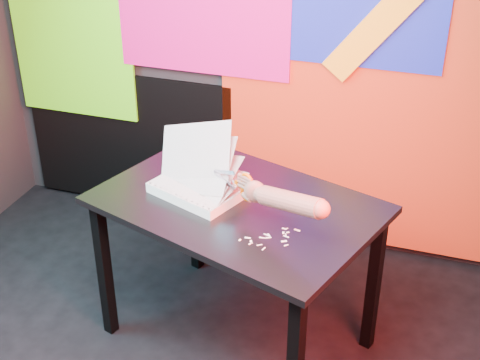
% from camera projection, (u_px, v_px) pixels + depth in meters
% --- Properties ---
extents(room, '(3.01, 3.01, 2.71)m').
position_uv_depth(room, '(110.00, 112.00, 2.13)').
color(room, black).
rests_on(room, ground).
extents(backdrop, '(2.88, 0.05, 2.08)m').
position_uv_depth(backdrop, '(260.00, 77.00, 3.52)').
color(backdrop, red).
rests_on(backdrop, ground).
extents(work_table, '(1.33, 1.09, 0.75)m').
position_uv_depth(work_table, '(237.00, 221.00, 2.86)').
color(work_table, black).
rests_on(work_table, ground).
extents(printout_stack, '(0.44, 0.38, 0.35)m').
position_uv_depth(printout_stack, '(199.00, 186.00, 2.86)').
color(printout_stack, silver).
rests_on(printout_stack, work_table).
extents(scissors, '(0.20, 0.11, 0.13)m').
position_uv_depth(scissors, '(244.00, 186.00, 2.65)').
color(scissors, silver).
rests_on(scissors, printout_stack).
extents(hand_forearm, '(0.40, 0.23, 0.15)m').
position_uv_depth(hand_forearm, '(285.00, 200.00, 2.50)').
color(hand_forearm, '#8E5347').
rests_on(hand_forearm, work_table).
extents(paper_clippings, '(0.21, 0.18, 0.00)m').
position_uv_depth(paper_clippings, '(272.00, 237.00, 2.58)').
color(paper_clippings, white).
rests_on(paper_clippings, work_table).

